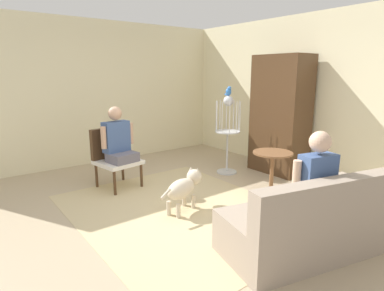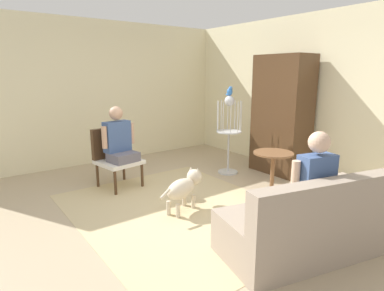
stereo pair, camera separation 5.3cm
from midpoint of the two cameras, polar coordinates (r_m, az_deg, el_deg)
The scene contains 13 objects.
ground_plane at distance 4.34m, azimuth -1.22°, elevation -11.47°, with size 7.22×7.22×0.00m, color tan.
back_wall at distance 6.04m, azimuth 20.73°, elevation 8.23°, with size 6.62×0.12×2.78m, color beige.
left_wall at distance 6.81m, azimuth -14.77°, elevation 9.06°, with size 0.12×6.03×2.78m, color beige.
area_rug at distance 4.34m, azimuth -2.33°, elevation -11.46°, with size 3.18×2.53×0.01m, color #C6B284.
couch at distance 3.54m, azimuth 20.29°, elevation -12.75°, with size 1.20×1.92×0.85m.
armchair at distance 5.27m, azimuth -14.06°, elevation -1.37°, with size 0.70×0.69×0.93m.
person_on_couch at distance 3.38m, azimuth 20.29°, elevation -5.56°, with size 0.47×0.50×0.82m.
person_on_armchair at distance 5.09m, azimuth -13.28°, elevation 1.05°, with size 0.47×0.56×0.84m.
round_end_table at distance 4.86m, azimuth 13.68°, elevation -3.68°, with size 0.57×0.57×0.66m.
dog at distance 4.25m, azimuth -1.74°, elevation -7.33°, with size 0.42×0.81×0.53m.
bird_cage_stand at distance 5.75m, azimuth 6.07°, elevation 2.45°, with size 0.44×0.44×1.39m.
parrot at distance 5.66m, azimuth 6.22°, elevation 9.52°, with size 0.17×0.10×0.16m.
armoire_cabinet at distance 5.96m, azimuth 15.12°, elevation 5.23°, with size 0.96×0.56×2.09m, color #4C331E.
Camera 1 is at (3.19, -2.35, 1.79)m, focal length 30.11 mm.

